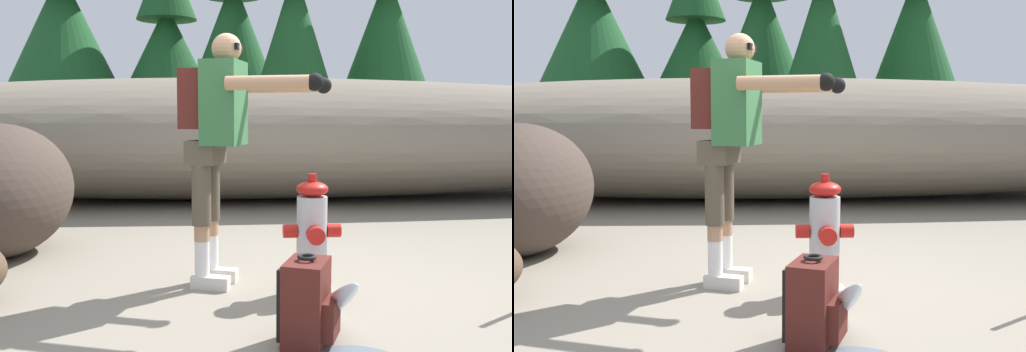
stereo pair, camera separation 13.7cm
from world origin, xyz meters
The scene contains 11 objects.
ground_plane centered at (0.00, 0.00, -0.02)m, with size 56.00×56.00×0.04m, color gray.
dirt_embankment centered at (0.00, 4.34, 0.84)m, with size 16.18×3.20×1.69m, color #756B5B.
fire_hydrant centered at (0.20, -0.13, 0.37)m, with size 0.38×0.33×0.79m.
hydrant_water_jet centered at (0.20, -0.95, 0.11)m, with size 0.58×1.38×0.64m.
utility_worker centered at (-0.40, 0.06, 1.09)m, with size 1.04×0.69×1.72m.
spare_backpack centered at (0.03, -1.00, 0.22)m, with size 0.35×0.35×0.47m.
pine_tree_far_left centered at (-4.29, 11.41, 3.87)m, with size 2.84×2.84×6.81m.
pine_tree_left centered at (-1.69, 11.76, 3.29)m, with size 2.45×2.45×5.70m.
pine_tree_center centered at (0.04, 11.07, 3.69)m, with size 2.35×2.35×6.63m.
pine_tree_right centered at (1.34, 9.20, 3.44)m, with size 2.02×2.02×6.57m.
pine_tree_far_right centered at (3.64, 9.89, 3.61)m, with size 2.18×2.18×6.55m.
Camera 1 is at (-0.44, -3.84, 1.18)m, focal length 40.45 mm.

